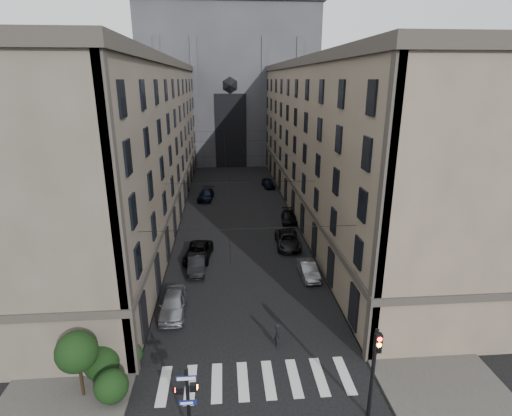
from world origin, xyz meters
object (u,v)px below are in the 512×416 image
object	(u,v)px
car_left_near	(173,304)
car_left_far	(206,195)
pedestrian_signal_left	(188,398)
car_right_midfar	(289,217)
gothic_tower	(229,73)
car_right_far	(268,183)
pedestrian	(277,335)
traffic_light_right	(374,364)
car_right_near	(308,270)
car_left_midfar	(198,252)
car_left_midnear	(197,264)
car_right_midnear	(288,240)

from	to	relation	value
car_left_near	car_left_far	bearing A→B (deg)	87.25
pedestrian_signal_left	car_right_midfar	distance (m)	31.38
gothic_tower	car_right_midfar	xyz separation A→B (m)	(6.20, -43.66, -17.16)
car_right_far	pedestrian_signal_left	bearing A→B (deg)	-106.48
pedestrian_signal_left	pedestrian	xyz separation A→B (m)	(5.17, 6.50, -1.49)
traffic_light_right	car_left_far	size ratio (longest dim) A/B	1.07
car_left_near	car_right_near	world-z (taller)	car_left_near
car_left_midfar	car_left_midnear	bearing A→B (deg)	-83.33
car_right_far	car_left_near	bearing A→B (deg)	-112.70
pedestrian	pedestrian_signal_left	bearing A→B (deg)	138.49
gothic_tower	pedestrian_signal_left	xyz separation A→B (m)	(-3.51, -73.46, -15.48)
car_left_midnear	car_left_midfar	distance (m)	2.61
gothic_tower	car_left_midnear	distance (m)	58.52
car_right_far	car_right_midnear	bearing A→B (deg)	-96.99
traffic_light_right	car_left_near	bearing A→B (deg)	136.64
traffic_light_right	car_left_near	size ratio (longest dim) A/B	1.11
car_right_midfar	pedestrian	bearing A→B (deg)	-95.79
pedestrian_signal_left	car_right_near	size ratio (longest dim) A/B	1.02
pedestrian	car_right_midnear	bearing A→B (deg)	-14.40
gothic_tower	car_left_midfar	size ratio (longest dim) A/B	11.32
traffic_light_right	car_left_midfar	size ratio (longest dim) A/B	1.02
car_right_midnear	car_left_far	bearing A→B (deg)	119.47
car_left_near	car_left_midfar	world-z (taller)	car_left_near
car_right_midfar	car_left_midnear	bearing A→B (deg)	-125.32
car_left_near	pedestrian	bearing A→B (deg)	-31.84
gothic_tower	pedestrian	world-z (taller)	gothic_tower
car_left_near	car_left_midfar	xyz separation A→B (m)	(1.31, 9.34, -0.08)
gothic_tower	car_right_far	distance (m)	32.39
car_right_far	car_right_midfar	bearing A→B (deg)	-93.16
car_right_near	car_left_midnear	bearing A→B (deg)	167.51
gothic_tower	car_left_midfar	distance (m)	56.04
traffic_light_right	car_right_midfar	size ratio (longest dim) A/B	1.19
car_right_midnear	car_right_midfar	world-z (taller)	car_right_midnear
pedestrian_signal_left	car_right_midfar	size ratio (longest dim) A/B	0.91
car_left_far	pedestrian	distance (m)	34.40
car_left_near	car_left_midnear	world-z (taller)	car_left_near
car_right_near	pedestrian	size ratio (longest dim) A/B	2.35
car_left_midnear	car_left_far	distance (m)	22.75
traffic_light_right	car_right_midfar	xyz separation A→B (m)	(0.60, 29.37, -2.65)
car_left_midnear	traffic_light_right	bearing A→B (deg)	-62.11
pedestrian	car_left_near	bearing A→B (deg)	55.35
car_left_near	car_right_far	size ratio (longest dim) A/B	1.13
car_right_near	pedestrian	world-z (taller)	pedestrian
car_right_midfar	pedestrian	distance (m)	23.73
car_left_near	pedestrian	xyz separation A→B (m)	(7.17, -4.41, 0.04)
traffic_light_right	pedestrian	world-z (taller)	traffic_light_right
traffic_light_right	car_right_near	xyz separation A→B (m)	(0.03, 15.40, -2.64)
traffic_light_right	car_right_midnear	distance (m)	22.31
car_right_midfar	pedestrian	world-z (taller)	pedestrian
car_right_midnear	pedestrian	size ratio (longest dim) A/B	3.09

